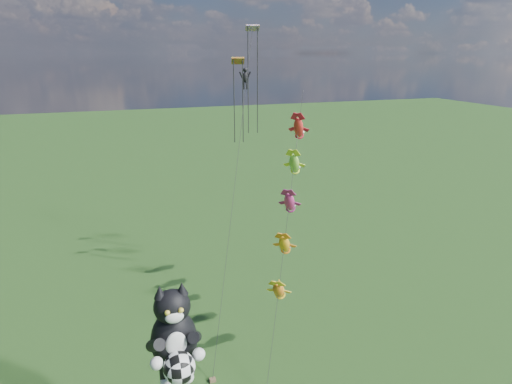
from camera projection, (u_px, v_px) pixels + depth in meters
name	position (u px, v px, depth m)	size (l,w,h in m)	color
cat_kite_rig	(175.00, 338.00, 18.59)	(2.34, 4.11, 10.78)	brown
fish_windsock_rig	(289.00, 203.00, 31.29)	(8.33, 13.74, 17.11)	brown
parafoil_rig	(245.00, 80.00, 35.82)	(8.60, 15.89, 22.37)	brown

